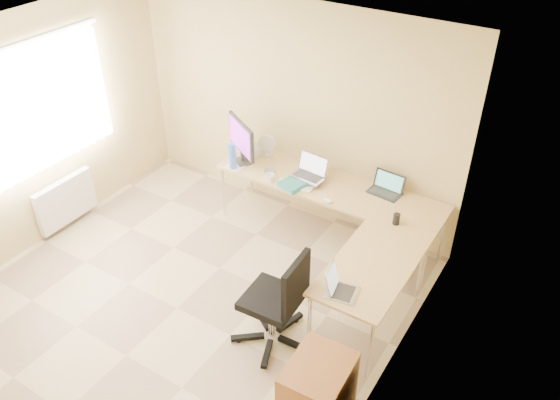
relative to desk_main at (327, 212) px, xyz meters
The scene contains 25 objects.
floor 2.02m from the desk_main, 111.40° to the right, with size 4.50×4.50×0.00m, color #C4B188.
ceiling 2.99m from the desk_main, 111.40° to the right, with size 4.50×4.50×0.00m, color white.
wall_back 1.25m from the desk_main, 151.11° to the left, with size 4.50×4.50×0.00m, color tan.
wall_left 3.50m from the desk_main, 146.78° to the right, with size 4.50×4.50×0.00m, color tan.
wall_right 2.49m from the desk_main, 53.38° to the right, with size 4.50×4.50×0.00m, color tan.
desk_main is the anchor object (origin of this frame).
desk_return 1.40m from the desk_main, 45.73° to the right, with size 0.70×1.30×0.73m, color tan.
monitor 1.29m from the desk_main, behind, with size 0.63×0.20×0.54m, color #282828.
book_stack 0.54m from the desk_main, 147.85° to the right, with size 0.25×0.34×0.06m, color #267271.
laptop_center 0.60m from the desk_main, 167.03° to the right, with size 0.38×0.29×0.25m, color #ACB0C4.
laptop_black 0.78m from the desk_main, 16.90° to the left, with size 0.35×0.26×0.22m, color black.
keyboard 0.53m from the desk_main, 144.14° to the right, with size 0.41×0.11×0.02m, color white.
mouse 0.51m from the desk_main, 63.38° to the right, with size 0.11×0.07×0.04m, color white.
mug 0.78m from the desk_main, 154.15° to the right, with size 0.10×0.10×0.10m, color white.
cd_stack 0.81m from the desk_main, 169.42° to the right, with size 0.13×0.13×0.03m, color silver.
water_bottle 1.27m from the desk_main, 166.35° to the right, with size 0.09×0.09×0.32m, color #4575D2.
papers 1.20m from the desk_main, behind, with size 0.20×0.29×0.01m, color white.
white_box 1.21m from the desk_main, behind, with size 0.24×0.17×0.09m, color silver.
desk_fan 1.07m from the desk_main, 167.86° to the left, with size 0.21×0.21×0.27m, color silver.
black_cup 1.05m from the desk_main, 16.74° to the right, with size 0.07×0.07×0.12m, color black.
laptop_return 1.79m from the desk_main, 58.07° to the right, with size 0.25×0.31×0.21m, color silver.
office_chair 1.70m from the desk_main, 79.47° to the right, with size 0.64×0.64×1.07m, color black.
cabinet 2.53m from the desk_main, 63.62° to the right, with size 0.45×0.56×0.77m, color brown.
radiator 3.11m from the desk_main, 152.24° to the right, with size 0.09×0.80×0.55m, color white.
window 3.35m from the desk_main, 152.41° to the right, with size 0.10×1.80×1.40m, color white.
Camera 1 is at (3.07, -2.91, 4.16)m, focal length 36.08 mm.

